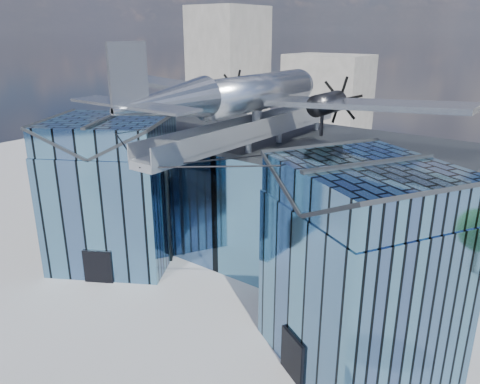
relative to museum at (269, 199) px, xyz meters
The scene contains 5 objects.
ground_plane 8.03m from the museum, 90.00° to the right, with size 120.00×120.00×0.00m, color gray.
museum is the anchor object (origin of this frame).
bg_towers 44.92m from the museum, 88.14° to the left, with size 77.00×24.50×26.00m.
tree_plaza_w 16.68m from the museum, 159.68° to the right, with size 4.24×4.24×5.01m.
tree_side_w 19.39m from the museum, behind, with size 3.49×3.49×4.71m.
Camera 1 is at (18.86, -23.12, 18.13)m, focal length 35.00 mm.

